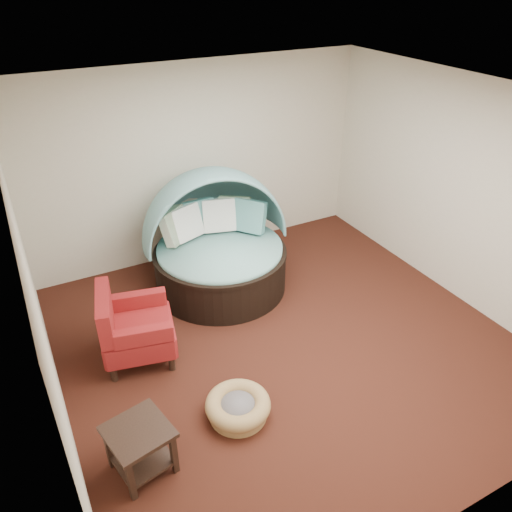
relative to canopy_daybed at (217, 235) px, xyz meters
name	(u,v)px	position (x,y,z in m)	size (l,w,h in m)	color
floor	(286,341)	(0.20, -1.51, -0.75)	(5.00, 5.00, 0.00)	#411B12
wall_back	(200,163)	(0.20, 0.99, 0.65)	(5.00, 5.00, 0.00)	beige
wall_front	(485,399)	(0.20, -4.01, 0.65)	(5.00, 5.00, 0.00)	beige
wall_left	(37,304)	(-2.30, -1.51, 0.65)	(5.00, 5.00, 0.00)	beige
wall_right	(463,193)	(2.70, -1.51, 0.65)	(5.00, 5.00, 0.00)	beige
ceiling	(296,101)	(0.20, -1.51, 2.05)	(5.00, 5.00, 0.00)	white
canopy_daybed	(217,235)	(0.00, 0.00, 0.00)	(2.04, 1.97, 1.62)	black
pet_basket	(238,407)	(-0.80, -2.25, -0.64)	(0.86, 0.86, 0.23)	olive
red_armchair	(132,328)	(-1.45, -0.95, -0.34)	(0.92, 0.92, 0.91)	black
side_table	(140,444)	(-1.80, -2.40, -0.44)	(0.61, 0.61, 0.49)	black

